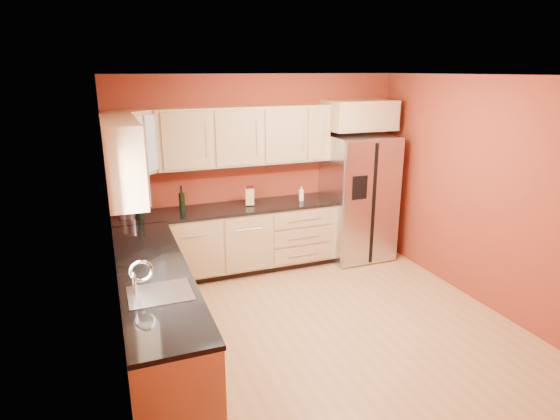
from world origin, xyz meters
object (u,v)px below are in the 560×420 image
at_px(refrigerator, 358,197).
at_px(canister_left, 131,210).
at_px(wine_bottle_a, 139,205).
at_px(soap_dispenser, 301,194).
at_px(knife_block, 250,197).

bearing_deg(refrigerator, canister_left, 179.48).
height_order(refrigerator, wine_bottle_a, refrigerator).
relative_size(refrigerator, canister_left, 8.73).
relative_size(canister_left, soap_dispenser, 1.06).
distance_m(canister_left, wine_bottle_a, 0.13).
distance_m(canister_left, knife_block, 1.52).
xyz_separation_m(refrigerator, knife_block, (-1.59, 0.09, 0.14)).
height_order(knife_block, soap_dispenser, knife_block).
height_order(canister_left, knife_block, knife_block).
bearing_deg(knife_block, wine_bottle_a, -157.50).
bearing_deg(canister_left, wine_bottle_a, -24.17).
relative_size(wine_bottle_a, soap_dispenser, 1.80).
height_order(canister_left, soap_dispenser, canister_left).
relative_size(canister_left, wine_bottle_a, 0.59).
relative_size(knife_block, soap_dispenser, 1.14).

